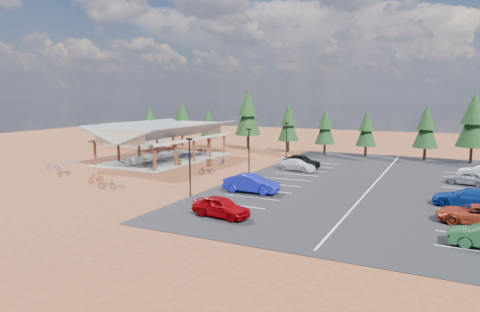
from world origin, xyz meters
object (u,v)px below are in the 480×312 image
lamp_post_1 (249,148)px  bike_0 (127,160)px  bike_5 (162,157)px  car_0 (221,207)px  bike_14 (223,160)px  outbuilding (137,134)px  car_4 (301,161)px  bike_2 (153,153)px  bike_6 (186,154)px  car_6 (473,214)px  bike_10 (53,166)px  lamp_post_2 (286,138)px  trash_bin_1 (210,163)px  car_7 (469,198)px  bike_4 (149,164)px  bike_13 (121,183)px  bike_1 (140,158)px  bike_11 (96,178)px  car_1 (251,183)px  bike_9 (67,161)px  car_8 (468,178)px  bike_7 (203,150)px  bike_3 (172,148)px  bike_12 (108,184)px  bike_16 (207,170)px  car_3 (297,165)px  bike_pavilion (165,132)px  lamp_post_0 (190,163)px  bike_8 (64,172)px

lamp_post_1 → bike_0: lamp_post_1 is taller
bike_5 → car_0: bearing=-115.4°
bike_14 → outbuilding: bearing=134.4°
car_4 → bike_0: bearing=118.0°
outbuilding → bike_2: bearing=-41.8°
bike_6 → bike_14: size_ratio=0.88×
car_6 → bike_10: bearing=-96.2°
lamp_post_2 → bike_5: (-14.25, -8.84, -2.37)m
bike_5 → car_0: 27.77m
lamp_post_2 → car_4: (3.90, -5.27, -2.14)m
trash_bin_1 → car_7: size_ratio=0.17×
bike_4 → bike_13: size_ratio=1.06×
bike_1 → bike_6: bearing=-23.1°
bike_11 → car_1: bearing=17.5°
lamp_post_1 → bike_6: lamp_post_1 is taller
bike_9 → bike_0: bearing=-100.1°
outbuilding → car_6: (50.73, -26.21, -1.33)m
bike_1 → car_7: (37.65, -6.43, 0.15)m
bike_0 → car_8: size_ratio=0.42×
bike_13 → car_0: size_ratio=0.34×
bike_1 → car_6: size_ratio=0.39×
bike_2 → car_6: bearing=-113.9°
bike_14 → bike_7: bearing=116.3°
bike_3 → bike_11: bearing=-167.1°
trash_bin_1 → bike_0: 10.82m
bike_4 → car_1: (16.90, -6.81, 0.35)m
bike_0 → bike_3: 12.16m
car_1 → bike_12: bearing=107.5°
trash_bin_1 → bike_3: bearing=143.7°
bike_16 → car_8: 26.72m
bike_3 → car_3: bearing=-111.3°
bike_14 → car_1: 16.62m
bike_4 → bike_6: 8.89m
car_4 → lamp_post_2: bearing=45.4°
bike_16 → bike_0: bearing=-120.6°
bike_4 → car_4: car_4 is taller
bike_pavilion → bike_14: bike_pavilion is taller
lamp_post_2 → bike_9: bearing=-145.6°
bike_7 → bike_16: (9.06, -14.08, -0.17)m
bike_14 → bike_10: bearing=-162.1°
lamp_post_0 → bike_4: (-12.77, 10.51, -2.46)m
bike_10 → bike_13: bike_13 is taller
bike_pavilion → trash_bin_1: bike_pavilion is taller
bike_1 → lamp_post_0: bearing=-128.0°
bike_4 → car_4: 18.58m
bike_10 → bike_11: 11.20m
bike_4 → bike_8: 9.76m
bike_7 → bike_9: bike_7 is taller
bike_pavilion → bike_1: size_ratio=10.51×
bike_1 → bike_4: size_ratio=1.17×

